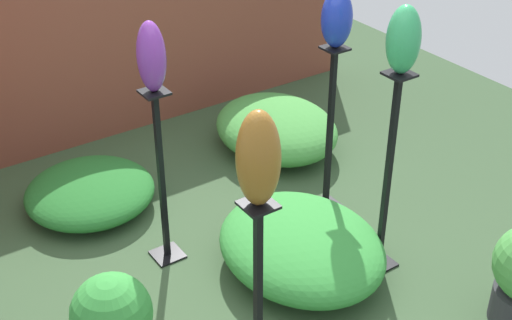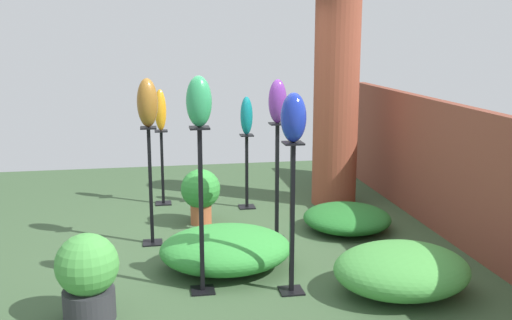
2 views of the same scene
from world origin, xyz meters
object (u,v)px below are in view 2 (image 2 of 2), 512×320
object	(u,v)px
art_vase_cobalt	(293,118)
potted_plant_front_right	(88,275)
brick_pillar	(336,101)
art_vase_jade	(199,101)
pedestal_cobalt	(292,225)
pedestal_teal	(247,175)
pedestal_amber	(162,171)
pedestal_bronze	(151,191)
pedestal_jade	(201,218)
potted_plant_mid_right	(201,192)
pedestal_violet	(277,188)
art_vase_amber	(160,110)
art_vase_teal	(247,116)
art_vase_violet	(278,101)
art_vase_bronze	(147,103)

from	to	relation	value
art_vase_cobalt	potted_plant_front_right	world-z (taller)	art_vase_cobalt
brick_pillar	art_vase_jade	distance (m)	3.10
brick_pillar	art_vase_cobalt	size ratio (longest dim) A/B	6.60
pedestal_cobalt	pedestal_teal	size ratio (longest dim) A/B	1.39
pedestal_amber	pedestal_bronze	bearing A→B (deg)	-5.73
pedestal_jade	art_vase_cobalt	world-z (taller)	art_vase_cobalt
brick_pillar	potted_plant_mid_right	size ratio (longest dim) A/B	4.13
pedestal_amber	pedestal_violet	world-z (taller)	pedestal_violet
art_vase_amber	potted_plant_front_right	xyz separation A→B (m)	(3.10, -0.63, -0.85)
art_vase_teal	potted_plant_mid_right	size ratio (longest dim) A/B	0.73
pedestal_teal	potted_plant_mid_right	size ratio (longest dim) A/B	1.45
pedestal_bronze	pedestal_amber	distance (m)	1.49
pedestal_jade	pedestal_cobalt	distance (m)	0.75
potted_plant_front_right	art_vase_cobalt	bearing A→B (deg)	97.35
art_vase_cobalt	pedestal_bronze	bearing A→B (deg)	-140.86
art_vase_amber	potted_plant_mid_right	distance (m)	1.29
art_vase_violet	potted_plant_mid_right	distance (m)	1.50
art_vase_cobalt	potted_plant_mid_right	distance (m)	2.35
pedestal_jade	pedestal_cobalt	size ratio (longest dim) A/B	1.10
pedestal_violet	art_vase_bronze	size ratio (longest dim) A/B	2.57
brick_pillar	pedestal_cobalt	xyz separation A→B (m)	(2.57, -1.17, -0.73)
pedestal_teal	art_vase_bronze	distance (m)	1.94
pedestal_teal	art_vase_cobalt	distance (m)	2.75
pedestal_jade	brick_pillar	bearing A→B (deg)	141.84
pedestal_jade	pedestal_violet	size ratio (longest dim) A/B	1.13
art_vase_violet	potted_plant_front_right	distance (m)	2.57
pedestal_bronze	art_vase_teal	world-z (taller)	art_vase_teal
art_vase_bronze	art_vase_jade	size ratio (longest dim) A/B	1.19
art_vase_cobalt	art_vase_jade	bearing A→B (deg)	-100.78
pedestal_jade	art_vase_bronze	distance (m)	1.57
pedestal_cobalt	pedestal_bronze	bearing A→B (deg)	-140.86
potted_plant_mid_right	pedestal_violet	bearing A→B (deg)	46.10
pedestal_teal	art_vase_jade	distance (m)	2.79
potted_plant_front_right	art_vase_amber	bearing A→B (deg)	168.46
art_vase_violet	potted_plant_front_right	world-z (taller)	art_vase_violet
pedestal_teal	art_vase_violet	distance (m)	1.65
pedestal_jade	potted_plant_front_right	world-z (taller)	pedestal_jade
pedestal_bronze	pedestal_amber	xyz separation A→B (m)	(-1.48, 0.15, -0.13)
pedestal_amber	art_vase_violet	size ratio (longest dim) A/B	2.16
art_vase_bronze	potted_plant_front_right	bearing A→B (deg)	-16.65
art_vase_cobalt	potted_plant_mid_right	world-z (taller)	art_vase_cobalt
pedestal_cobalt	potted_plant_mid_right	bearing A→B (deg)	-163.43
pedestal_cobalt	potted_plant_front_right	size ratio (longest dim) A/B	1.90
pedestal_jade	art_vase_amber	bearing A→B (deg)	-174.58
art_vase_cobalt	art_vase_teal	xyz separation A→B (m)	(-2.54, 0.03, -0.33)
pedestal_teal	potted_plant_front_right	size ratio (longest dim) A/B	1.37
pedestal_violet	art_vase_jade	world-z (taller)	art_vase_jade
potted_plant_mid_right	art_vase_amber	bearing A→B (deg)	-155.64
pedestal_amber	potted_plant_mid_right	distance (m)	0.99
pedestal_violet	art_vase_teal	xyz separation A→B (m)	(-1.26, -0.12, 0.59)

